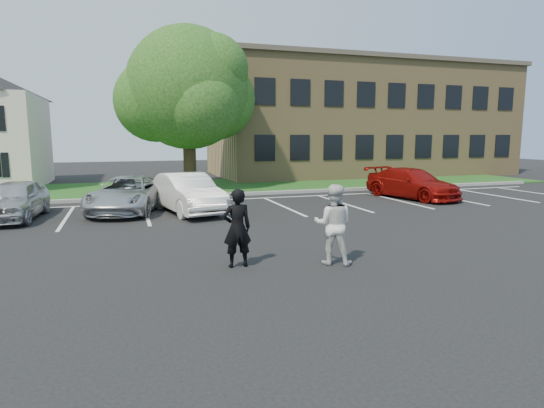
# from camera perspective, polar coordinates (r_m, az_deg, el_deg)

# --- Properties ---
(ground_plane) EXTENTS (90.00, 90.00, 0.00)m
(ground_plane) POSITION_cam_1_polar(r_m,az_deg,el_deg) (10.88, 1.66, -7.28)
(ground_plane) COLOR black
(ground_plane) RESTS_ON ground
(curb) EXTENTS (40.00, 0.30, 0.15)m
(curb) POSITION_cam_1_polar(r_m,az_deg,el_deg) (22.31, -8.86, 1.05)
(curb) COLOR gray
(curb) RESTS_ON ground
(grass_strip) EXTENTS (44.00, 8.00, 0.08)m
(grass_strip) POSITION_cam_1_polar(r_m,az_deg,el_deg) (26.24, -10.30, 2.07)
(grass_strip) COLOR #19400F
(grass_strip) RESTS_ON ground
(stall_lines) EXTENTS (34.00, 5.36, 0.01)m
(stall_lines) POSITION_cam_1_polar(r_m,az_deg,el_deg) (19.66, -3.37, -0.08)
(stall_lines) COLOR silver
(stall_lines) RESTS_ON ground
(office_building) EXTENTS (22.40, 10.40, 8.30)m
(office_building) POSITION_cam_1_polar(r_m,az_deg,el_deg) (36.37, 10.85, 10.35)
(office_building) COLOR #A48855
(office_building) RESTS_ON ground
(tree) EXTENTS (7.80, 7.20, 8.80)m
(tree) POSITION_cam_1_polar(r_m,az_deg,el_deg) (25.90, -10.35, 13.75)
(tree) COLOR black
(tree) RESTS_ON ground
(man_black_suit) EXTENTS (0.66, 0.44, 1.80)m
(man_black_suit) POSITION_cam_1_polar(r_m,az_deg,el_deg) (10.32, -4.40, -3.03)
(man_black_suit) COLOR black
(man_black_suit) RESTS_ON ground
(man_white_shirt) EXTENTS (1.14, 1.06, 1.87)m
(man_white_shirt) POSITION_cam_1_polar(r_m,az_deg,el_deg) (10.62, 7.69, -2.55)
(man_white_shirt) COLOR silver
(man_white_shirt) RESTS_ON ground
(car_silver_west) EXTENTS (2.04, 4.29, 1.42)m
(car_silver_west) POSITION_cam_1_polar(r_m,az_deg,el_deg) (18.54, -29.62, 0.46)
(car_silver_west) COLOR #B8B8BD
(car_silver_west) RESTS_ON ground
(car_silver_minivan) EXTENTS (3.62, 5.42, 1.38)m
(car_silver_minivan) POSITION_cam_1_polar(r_m,az_deg,el_deg) (18.63, -17.65, 1.17)
(car_silver_minivan) COLOR #B2B5BB
(car_silver_minivan) RESTS_ON ground
(car_white_sedan) EXTENTS (2.57, 4.85, 1.52)m
(car_white_sedan) POSITION_cam_1_polar(r_m,az_deg,el_deg) (17.88, -10.57, 1.36)
(car_white_sedan) COLOR white
(car_white_sedan) RESTS_ON ground
(car_red_compact) EXTENTS (3.07, 5.21, 1.42)m
(car_red_compact) POSITION_cam_1_polar(r_m,az_deg,el_deg) (22.63, 17.16, 2.49)
(car_red_compact) COLOR maroon
(car_red_compact) RESTS_ON ground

